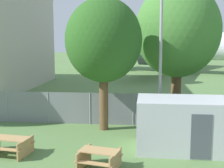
% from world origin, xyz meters
% --- Properties ---
extents(perimeter_fence, '(56.07, 0.07, 1.88)m').
position_xyz_m(perimeter_fence, '(-0.00, 10.61, 0.94)').
color(perimeter_fence, gray).
rests_on(perimeter_fence, ground).
extents(airplane, '(35.86, 28.62, 12.02)m').
position_xyz_m(airplane, '(5.41, 41.08, 4.04)').
color(airplane, silver).
rests_on(airplane, ground).
extents(portable_cabin, '(4.12, 2.59, 2.34)m').
position_xyz_m(portable_cabin, '(2.35, 6.77, 1.17)').
color(portable_cabin, silver).
rests_on(portable_cabin, ground).
extents(picnic_bench_near_cabin, '(1.78, 1.70, 0.76)m').
position_xyz_m(picnic_bench_near_cabin, '(-1.09, 4.20, 0.47)').
color(picnic_bench_near_cabin, tan).
rests_on(picnic_bench_near_cabin, ground).
extents(picnic_bench_open_grass, '(2.10, 1.65, 0.76)m').
position_xyz_m(picnic_bench_open_grass, '(-5.28, 5.34, 0.48)').
color(picnic_bench_open_grass, tan).
rests_on(picnic_bench_open_grass, ground).
extents(tree_near_hangar, '(5.44, 5.44, 8.55)m').
position_xyz_m(tree_near_hangar, '(2.70, 13.32, 5.53)').
color(tree_near_hangar, brown).
rests_on(tree_near_hangar, ground).
extents(tree_left_of_cabin, '(4.15, 4.15, 7.23)m').
position_xyz_m(tree_left_of_cabin, '(-1.60, 9.59, 4.91)').
color(tree_left_of_cabin, brown).
rests_on(tree_left_of_cabin, ground).
extents(light_mast, '(0.44, 0.44, 7.65)m').
position_xyz_m(light_mast, '(1.42, 9.13, 4.68)').
color(light_mast, '#99999E').
rests_on(light_mast, ground).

